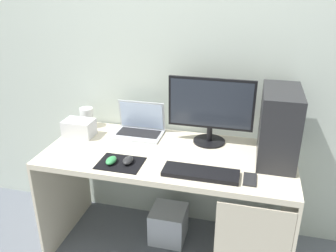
# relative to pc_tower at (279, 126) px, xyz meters

# --- Properties ---
(ground_plane) EXTENTS (8.00, 8.00, 0.00)m
(ground_plane) POSITION_rel_pc_tower_xyz_m (-0.64, -0.08, -0.97)
(ground_plane) COLOR slate
(wall_back) EXTENTS (4.00, 0.05, 2.60)m
(wall_back) POSITION_rel_pc_tower_xyz_m (-0.64, 0.30, 0.33)
(wall_back) COLOR beige
(wall_back) RESTS_ON ground_plane
(desk) EXTENTS (1.54, 0.69, 0.75)m
(desk) POSITION_rel_pc_tower_xyz_m (-0.62, -0.10, -0.36)
(desk) COLOR beige
(desk) RESTS_ON ground_plane
(pc_tower) EXTENTS (0.21, 0.41, 0.43)m
(pc_tower) POSITION_rel_pc_tower_xyz_m (0.00, 0.00, 0.00)
(pc_tower) COLOR #232326
(pc_tower) RESTS_ON desk
(monitor) EXTENTS (0.54, 0.21, 0.44)m
(monitor) POSITION_rel_pc_tower_xyz_m (-0.41, 0.12, 0.02)
(monitor) COLOR black
(monitor) RESTS_ON desk
(laptop) EXTENTS (0.33, 0.22, 0.22)m
(laptop) POSITION_rel_pc_tower_xyz_m (-0.90, 0.14, -0.17)
(laptop) COLOR #B7BCC6
(laptop) RESTS_ON desk
(speaker) EXTENTS (0.09, 0.09, 0.14)m
(speaker) POSITION_rel_pc_tower_xyz_m (-1.31, 0.17, -0.14)
(speaker) COLOR white
(speaker) RESTS_ON desk
(projector) EXTENTS (0.20, 0.14, 0.11)m
(projector) POSITION_rel_pc_tower_xyz_m (-1.29, 0.01, -0.16)
(projector) COLOR silver
(projector) RESTS_ON desk
(keyboard) EXTENTS (0.42, 0.14, 0.02)m
(keyboard) POSITION_rel_pc_tower_xyz_m (-0.40, -0.30, -0.20)
(keyboard) COLOR black
(keyboard) RESTS_ON desk
(mousepad) EXTENTS (0.26, 0.20, 0.00)m
(mousepad) POSITION_rel_pc_tower_xyz_m (-0.87, -0.29, -0.21)
(mousepad) COLOR black
(mousepad) RESTS_ON desk
(mouse_left) EXTENTS (0.06, 0.10, 0.03)m
(mouse_left) POSITION_rel_pc_tower_xyz_m (-0.83, -0.28, -0.19)
(mouse_left) COLOR #232326
(mouse_left) RESTS_ON mousepad
(mouse_right) EXTENTS (0.06, 0.10, 0.03)m
(mouse_right) POSITION_rel_pc_tower_xyz_m (-0.92, -0.30, -0.19)
(mouse_right) COLOR #338C4C
(mouse_right) RESTS_ON mousepad
(cell_phone) EXTENTS (0.07, 0.13, 0.01)m
(cell_phone) POSITION_rel_pc_tower_xyz_m (-0.13, -0.29, -0.21)
(cell_phone) COLOR #232326
(cell_phone) RESTS_ON desk
(subwoofer) EXTENTS (0.24, 0.24, 0.24)m
(subwoofer) POSITION_rel_pc_tower_xyz_m (-0.66, 0.02, -0.85)
(subwoofer) COLOR #B7BCC6
(subwoofer) RESTS_ON ground_plane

